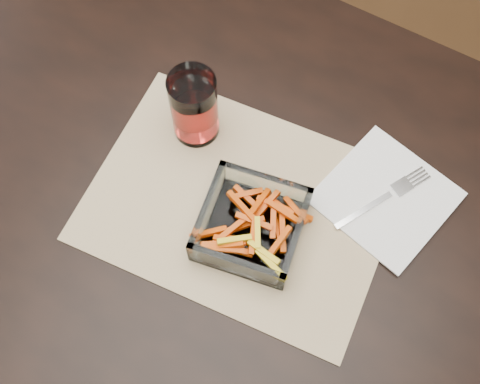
# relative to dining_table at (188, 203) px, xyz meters

# --- Properties ---
(dining_table) EXTENTS (1.60, 0.90, 0.75)m
(dining_table) POSITION_rel_dining_table_xyz_m (0.00, 0.00, 0.00)
(dining_table) COLOR black
(dining_table) RESTS_ON ground
(placemat) EXTENTS (0.48, 0.37, 0.00)m
(placemat) POSITION_rel_dining_table_xyz_m (0.09, 0.01, 0.09)
(placemat) COLOR tan
(placemat) RESTS_ON dining_table
(glass_bowl) EXTENTS (0.17, 0.17, 0.06)m
(glass_bowl) POSITION_rel_dining_table_xyz_m (0.13, -0.02, 0.11)
(glass_bowl) COLOR white
(glass_bowl) RESTS_ON placemat
(tumbler) EXTENTS (0.07, 0.07, 0.13)m
(tumbler) POSITION_rel_dining_table_xyz_m (-0.03, 0.09, 0.15)
(tumbler) COLOR white
(tumbler) RESTS_ON placemat
(napkin) EXTENTS (0.21, 0.21, 0.00)m
(napkin) POSITION_rel_dining_table_xyz_m (0.29, 0.13, 0.09)
(napkin) COLOR white
(napkin) RESTS_ON placemat
(fork) EXTENTS (0.09, 0.16, 0.00)m
(fork) POSITION_rel_dining_table_xyz_m (0.28, 0.13, 0.10)
(fork) COLOR silver
(fork) RESTS_ON napkin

